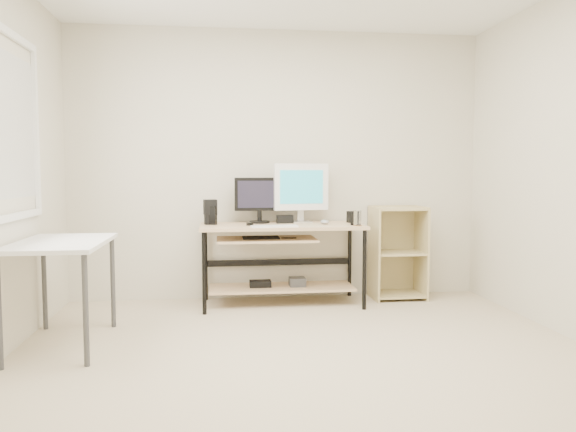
# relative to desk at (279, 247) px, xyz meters

# --- Properties ---
(room) EXTENTS (4.01, 4.01, 2.62)m
(room) POSITION_rel_desk_xyz_m (-0.11, -1.62, 0.78)
(room) COLOR beige
(room) RESTS_ON ground
(desk) EXTENTS (1.50, 0.65, 0.75)m
(desk) POSITION_rel_desk_xyz_m (0.00, 0.00, 0.00)
(desk) COLOR #D7B688
(desk) RESTS_ON ground
(side_table) EXTENTS (0.60, 1.00, 0.75)m
(side_table) POSITION_rel_desk_xyz_m (-1.65, -1.06, 0.13)
(side_table) COLOR white
(side_table) RESTS_ON ground
(shelf_unit) EXTENTS (0.50, 0.40, 0.90)m
(shelf_unit) POSITION_rel_desk_xyz_m (1.18, 0.16, -0.09)
(shelf_unit) COLOR #CDBC80
(shelf_unit) RESTS_ON ground
(black_monitor) EXTENTS (0.47, 0.20, 0.43)m
(black_monitor) POSITION_rel_desk_xyz_m (-0.17, 0.17, 0.46)
(black_monitor) COLOR black
(black_monitor) RESTS_ON desk
(white_imac) EXTENTS (0.53, 0.17, 0.56)m
(white_imac) POSITION_rel_desk_xyz_m (0.23, 0.16, 0.54)
(white_imac) COLOR silver
(white_imac) RESTS_ON desk
(keyboard) EXTENTS (0.42, 0.15, 0.01)m
(keyboard) POSITION_rel_desk_xyz_m (-0.07, -0.25, 0.22)
(keyboard) COLOR white
(keyboard) RESTS_ON desk
(mouse) EXTENTS (0.10, 0.13, 0.04)m
(mouse) POSITION_rel_desk_xyz_m (0.42, -0.02, 0.23)
(mouse) COLOR #ACACB1
(mouse) RESTS_ON desk
(center_speaker) EXTENTS (0.16, 0.08, 0.08)m
(center_speaker) POSITION_rel_desk_xyz_m (0.07, 0.12, 0.25)
(center_speaker) COLOR black
(center_speaker) RESTS_ON desk
(speaker_left) EXTENTS (0.13, 0.13, 0.23)m
(speaker_left) POSITION_rel_desk_xyz_m (-0.63, 0.08, 0.33)
(speaker_left) COLOR black
(speaker_left) RESTS_ON desk
(speaker_right) EXTENTS (0.11, 0.11, 0.11)m
(speaker_right) POSITION_rel_desk_xyz_m (0.72, 0.11, 0.27)
(speaker_right) COLOR black
(speaker_right) RESTS_ON desk
(audio_controller) EXTENTS (0.10, 0.08, 0.17)m
(audio_controller) POSITION_rel_desk_xyz_m (-0.62, 0.05, 0.30)
(audio_controller) COLOR black
(audio_controller) RESTS_ON desk
(volume_puck) EXTENTS (0.09, 0.09, 0.03)m
(volume_puck) POSITION_rel_desk_xyz_m (-0.28, -0.07, 0.23)
(volume_puck) COLOR black
(volume_puck) RESTS_ON desk
(smartphone) EXTENTS (0.09, 0.13, 0.01)m
(smartphone) POSITION_rel_desk_xyz_m (0.68, -0.11, 0.22)
(smartphone) COLOR black
(smartphone) RESTS_ON desk
(coaster) EXTENTS (0.09, 0.09, 0.01)m
(coaster) POSITION_rel_desk_xyz_m (0.68, -0.23, 0.21)
(coaster) COLOR #AA784C
(coaster) RESTS_ON desk
(drinking_glass) EXTENTS (0.07, 0.07, 0.13)m
(drinking_glass) POSITION_rel_desk_xyz_m (0.68, -0.23, 0.28)
(drinking_glass) COLOR white
(drinking_glass) RESTS_ON coaster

